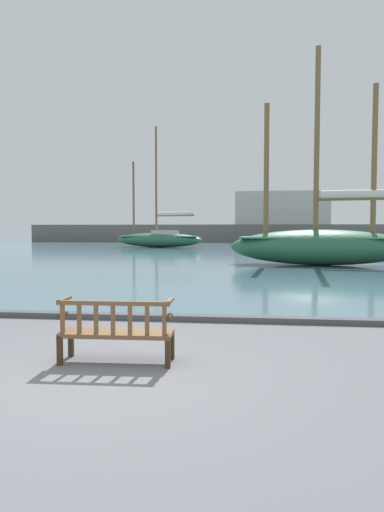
% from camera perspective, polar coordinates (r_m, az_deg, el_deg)
% --- Properties ---
extents(ground_plane, '(160.00, 160.00, 0.00)m').
position_cam_1_polar(ground_plane, '(6.14, -11.71, -14.86)').
color(ground_plane, slate).
extents(harbor_water, '(100.00, 80.00, 0.08)m').
position_cam_1_polar(harbor_water, '(49.60, 4.65, 1.16)').
color(harbor_water, slate).
rests_on(harbor_water, ground).
extents(quay_edge_kerb, '(40.00, 0.30, 0.12)m').
position_cam_1_polar(quay_edge_kerb, '(9.74, -4.44, -7.63)').
color(quay_edge_kerb, '#4C4C50').
rests_on(quay_edge_kerb, ground).
extents(park_bench, '(1.62, 0.58, 0.92)m').
position_cam_1_polar(park_bench, '(6.69, -9.43, -9.16)').
color(park_bench, '#3D2A19').
rests_on(park_bench, ground).
extents(sailboat_outer_port, '(10.15, 5.18, 12.34)m').
position_cam_1_polar(sailboat_outer_port, '(47.29, -4.17, 2.28)').
color(sailboat_outer_port, '#2D6647').
rests_on(sailboat_outer_port, harbor_water).
extents(sailboat_centre_channel, '(9.44, 3.71, 11.02)m').
position_cam_1_polar(sailboat_centre_channel, '(24.29, 15.79, 1.58)').
color(sailboat_centre_channel, '#2D6647').
rests_on(sailboat_centre_channel, harbor_water).
extents(far_breakwater, '(59.72, 2.40, 7.29)m').
position_cam_1_polar(far_breakwater, '(65.64, 6.82, 3.59)').
color(far_breakwater, '#66605B').
rests_on(far_breakwater, ground).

